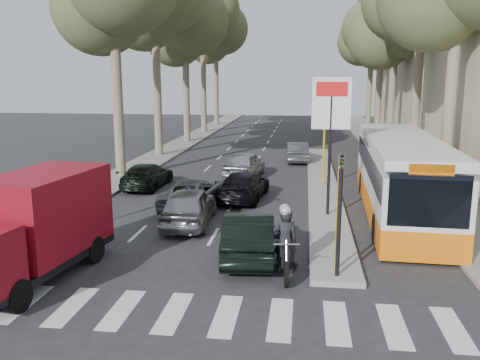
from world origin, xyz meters
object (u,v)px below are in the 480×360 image
Objects in this scene: silver_hatchback at (189,206)px; red_truck at (34,225)px; dark_hatchback at (249,234)px; motorcycle at (285,241)px; city_bus at (400,174)px.

red_truck reaches higher than silver_hatchback.
dark_hatchback is 0.77× the size of red_truck.
silver_hatchback is 6.54m from red_truck.
dark_hatchback is at bearing 30.78° from red_truck.
motorcycle is (3.85, -4.38, 0.20)m from silver_hatchback.
red_truck is 14.12m from city_bus.
city_bus is at bearing -164.81° from silver_hatchback.
dark_hatchback is 1.64m from motorcycle.
city_bus is 8.35m from motorcycle.
dark_hatchback is 8.18m from city_bus.
silver_hatchback is 4.21m from dark_hatchback.
motorcycle is at bearing 131.06° from dark_hatchback.
dark_hatchback is at bearing 130.13° from motorcycle.
silver_hatchback is 8.76m from city_bus.
silver_hatchback is 0.35× the size of city_bus.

